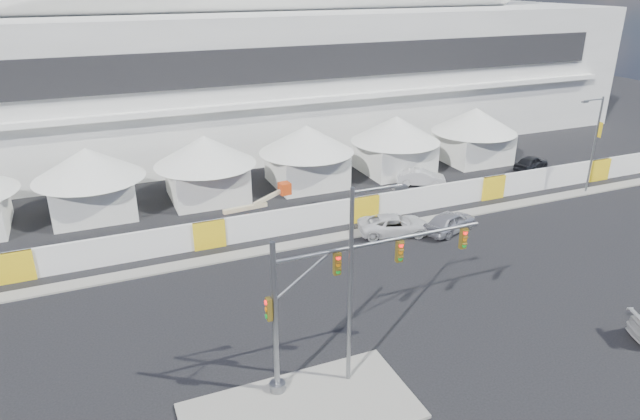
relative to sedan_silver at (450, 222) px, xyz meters
name	(u,v)px	position (x,y,z in m)	size (l,w,h in m)	color
ground	(389,342)	(-10.83, -10.24, -0.79)	(160.00, 160.00, 0.00)	black
median_island	(301,411)	(-16.83, -13.24, -0.72)	(10.00, 5.00, 0.15)	gray
far_curb	(526,202)	(9.17, 2.26, -0.73)	(80.00, 1.20, 0.12)	gray
stadium	(279,52)	(-2.12, 31.27, 8.66)	(80.00, 24.80, 21.98)	silver
tent_row	(258,156)	(-10.33, 13.76, 2.36)	(53.40, 8.40, 5.40)	white
hoarding_fence	(365,208)	(-4.83, 4.26, 0.21)	(70.00, 0.25, 2.00)	white
scaffold_tower	(564,70)	(35.17, 25.76, 5.21)	(4.40, 4.40, 12.00)	#595B60
sedan_silver	(450,222)	(0.00, 0.00, 0.00)	(4.65, 1.87, 1.58)	silver
pickup_curb	(395,225)	(-3.95, 1.21, -0.06)	(5.27, 2.43, 1.46)	silver
lot_car_a	(421,177)	(3.48, 9.43, -0.08)	(4.34, 1.51, 1.43)	silver
lot_car_b	(531,163)	(15.57, 8.95, -0.08)	(4.17, 1.68, 1.42)	black
traffic_mast	(323,300)	(-15.13, -11.65, 3.52)	(10.53, 0.72, 7.41)	gray
streetlight_median	(356,274)	(-13.81, -12.15, 4.78)	(2.61, 0.26, 9.45)	gray
streetlight_curb	(594,138)	(15.52, 2.26, 4.04)	(2.47, 0.56, 8.33)	slate
boom_lift	(240,221)	(-14.15, 5.97, 0.07)	(6.34, 1.70, 3.19)	#D34213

